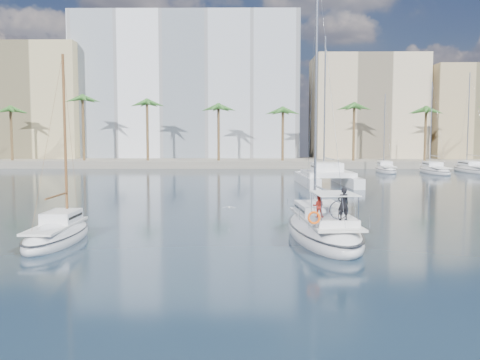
{
  "coord_description": "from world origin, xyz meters",
  "views": [
    {
      "loc": [
        -0.84,
        -32.17,
        5.8
      ],
      "look_at": [
        -1.18,
        1.5,
        2.83
      ],
      "focal_mm": 40.0,
      "sensor_mm": 36.0,
      "label": 1
    }
  ],
  "objects": [
    {
      "name": "palm_left",
      "position": [
        -34.0,
        57.0,
        10.28
      ],
      "size": [
        3.6,
        3.6,
        12.3
      ],
      "color": "brown",
      "rests_on": "ground"
    },
    {
      "name": "building_tan_left",
      "position": [
        -42.0,
        69.0,
        11.0
      ],
      "size": [
        22.0,
        14.0,
        22.0
      ],
      "primitive_type": "cube",
      "color": "tan",
      "rests_on": "ground"
    },
    {
      "name": "moored_yacht_c",
      "position": [
        33.0,
        47.0,
        0.0
      ],
      "size": [
        3.98,
        12.33,
        15.54
      ],
      "primitive_type": null,
      "rotation": [
        0.0,
        0.0,
        0.03
      ],
      "color": "silver",
      "rests_on": "ground"
    },
    {
      "name": "building_tan_right",
      "position": [
        42.0,
        68.0,
        9.0
      ],
      "size": [
        18.0,
        12.0,
        18.0
      ],
      "primitive_type": "cube",
      "color": "tan",
      "rests_on": "ground"
    },
    {
      "name": "building_beige",
      "position": [
        22.0,
        70.0,
        10.0
      ],
      "size": [
        20.0,
        14.0,
        20.0
      ],
      "primitive_type": "cube",
      "color": "#C3B08C",
      "rests_on": "ground"
    },
    {
      "name": "palm_centre",
      "position": [
        0.0,
        57.0,
        10.28
      ],
      "size": [
        3.6,
        3.6,
        12.3
      ],
      "color": "brown",
      "rests_on": "ground"
    },
    {
      "name": "building_modern",
      "position": [
        -12.0,
        73.0,
        14.0
      ],
      "size": [
        42.0,
        16.0,
        28.0
      ],
      "primitive_type": "cube",
      "color": "white",
      "rests_on": "ground"
    },
    {
      "name": "ground",
      "position": [
        0.0,
        0.0,
        0.0
      ],
      "size": [
        160.0,
        160.0,
        0.0
      ],
      "primitive_type": "plane",
      "color": "black",
      "rests_on": "ground"
    },
    {
      "name": "palm_right",
      "position": [
        34.0,
        57.0,
        10.28
      ],
      "size": [
        3.6,
        3.6,
        12.3
      ],
      "color": "brown",
      "rests_on": "ground"
    },
    {
      "name": "small_sloop",
      "position": [
        -10.86,
        -4.18,
        0.4
      ],
      "size": [
        2.54,
        7.51,
        10.7
      ],
      "rotation": [
        0.0,
        0.0,
        -0.03
      ],
      "color": "silver",
      "rests_on": "ground"
    },
    {
      "name": "catamaran",
      "position": [
        8.29,
        27.44,
        1.13
      ],
      "size": [
        6.24,
        11.65,
        16.68
      ],
      "rotation": [
        0.0,
        0.0,
        0.05
      ],
      "color": "silver",
      "rests_on": "ground"
    },
    {
      "name": "main_sloop",
      "position": [
        3.43,
        -3.2,
        0.5
      ],
      "size": [
        4.29,
        10.98,
        15.95
      ],
      "rotation": [
        0.0,
        0.0,
        0.08
      ],
      "color": "silver",
      "rests_on": "ground"
    },
    {
      "name": "moored_yacht_b",
      "position": [
        26.5,
        45.0,
        0.0
      ],
      "size": [
        3.32,
        10.83,
        13.72
      ],
      "primitive_type": null,
      "rotation": [
        0.0,
        0.0,
        -0.02
      ],
      "color": "silver",
      "rests_on": "ground"
    },
    {
      "name": "seagull",
      "position": [
        -1.94,
        4.01,
        0.72
      ],
      "size": [
        0.93,
        0.4,
        0.17
      ],
      "color": "silver",
      "rests_on": "ground"
    },
    {
      "name": "moored_yacht_a",
      "position": [
        20.0,
        47.0,
        0.0
      ],
      "size": [
        3.37,
        9.52,
        11.9
      ],
      "primitive_type": null,
      "rotation": [
        0.0,
        0.0,
        -0.07
      ],
      "color": "silver",
      "rests_on": "ground"
    },
    {
      "name": "quay",
      "position": [
        0.0,
        61.0,
        0.6
      ],
      "size": [
        120.0,
        14.0,
        1.2
      ],
      "primitive_type": "cube",
      "color": "gray",
      "rests_on": "ground"
    }
  ]
}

